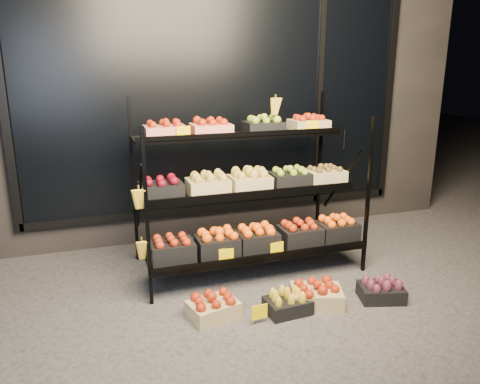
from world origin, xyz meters
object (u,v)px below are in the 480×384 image
object	(u,v)px
display_rack	(249,191)
floor_crate_left	(213,306)
floor_crate_midright	(317,294)
floor_crate_midleft	(288,303)

from	to	relation	value
display_rack	floor_crate_left	bearing A→B (deg)	-126.43
floor_crate_left	floor_crate_midright	world-z (taller)	floor_crate_midright
floor_crate_left	floor_crate_midleft	world-z (taller)	floor_crate_left
display_rack	floor_crate_left	world-z (taller)	display_rack
display_rack	floor_crate_left	size ratio (longest dim) A/B	5.05
display_rack	floor_crate_midright	xyz separation A→B (m)	(0.29, -0.87, -0.69)
display_rack	floor_crate_left	distance (m)	1.20
floor_crate_midleft	floor_crate_midright	distance (m)	0.28
display_rack	floor_crate_midright	bearing A→B (deg)	-71.55
display_rack	floor_crate_midleft	size ratio (longest dim) A/B	5.98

